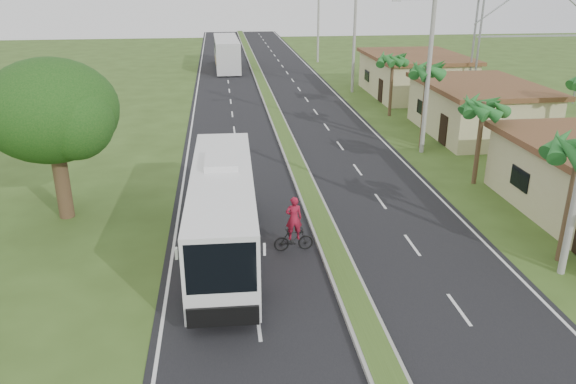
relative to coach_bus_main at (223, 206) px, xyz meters
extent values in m
plane|color=#364D1C|center=(4.52, -5.39, -2.09)|extent=(180.00, 180.00, 0.00)
cube|color=black|center=(4.52, 14.61, -2.08)|extent=(14.00, 160.00, 0.02)
cube|color=gray|center=(4.52, 14.61, -2.00)|extent=(1.20, 160.00, 0.17)
cube|color=#364D1C|center=(4.52, 14.61, -1.91)|extent=(0.95, 160.00, 0.02)
cube|color=silver|center=(-2.18, 14.61, -2.09)|extent=(0.12, 160.00, 0.01)
cube|color=silver|center=(11.22, 14.61, -2.09)|extent=(0.12, 160.00, 0.01)
cube|color=#BFB581|center=(18.52, 16.61, -0.42)|extent=(7.00, 10.00, 3.35)
cube|color=brown|center=(18.52, 16.61, 1.42)|extent=(7.60, 10.60, 0.32)
cube|color=#BFB581|center=(18.52, 30.61, -0.34)|extent=(8.00, 11.00, 3.50)
cube|color=brown|center=(18.52, 30.61, 1.57)|extent=(8.60, 11.60, 0.32)
cylinder|color=#473321|center=(13.52, -2.39, 0.41)|extent=(0.26, 0.26, 5.00)
cylinder|color=#473321|center=(13.92, 6.61, 0.21)|extent=(0.26, 0.26, 4.60)
cylinder|color=#473321|center=(13.32, 13.61, 0.61)|extent=(0.26, 0.26, 5.40)
cylinder|color=#473321|center=(13.82, 22.61, 0.31)|extent=(0.26, 0.26, 4.80)
cylinder|color=#473321|center=(-7.48, 4.61, -0.09)|extent=(0.70, 0.70, 4.00)
ellipsoid|color=#133D10|center=(-7.48, 4.61, 3.11)|extent=(6.00, 6.00, 4.68)
sphere|color=#133D10|center=(-8.88, 5.41, 2.61)|extent=(3.80, 3.80, 3.80)
sphere|color=#133D10|center=(-6.28, 3.61, 2.81)|extent=(3.40, 3.40, 3.40)
cylinder|color=gray|center=(13.02, 12.61, 3.91)|extent=(0.28, 0.28, 12.00)
cylinder|color=gray|center=(13.02, 32.61, 3.41)|extent=(0.28, 0.28, 11.00)
cylinder|color=gray|center=(13.02, 52.61, 3.16)|extent=(0.28, 0.28, 10.50)
cylinder|color=gray|center=(21.52, 24.11, 3.91)|extent=(0.18, 0.18, 12.00)
cylinder|color=gray|center=(21.52, 25.11, 3.91)|extent=(0.18, 0.18, 12.00)
cube|color=gray|center=(26.52, 24.61, 3.91)|extent=(10.00, 0.14, 0.14)
cube|color=white|center=(0.00, -0.05, -0.11)|extent=(2.71, 11.83, 3.09)
cube|color=black|center=(0.01, 0.53, 0.57)|extent=(2.71, 9.48, 1.24)
cube|color=black|center=(-0.13, -5.88, 0.39)|extent=(2.21, 0.19, 1.73)
cube|color=#B30E26|center=(-0.03, -1.23, -0.72)|extent=(2.61, 5.16, 0.54)
cube|color=gold|center=(0.01, 0.24, -0.97)|extent=(2.57, 3.00, 0.25)
cube|color=white|center=(0.02, 1.12, 1.58)|extent=(1.43, 2.39, 0.27)
cylinder|color=black|center=(-1.19, -3.76, -1.58)|extent=(0.34, 1.03, 1.02)
cylinder|color=black|center=(1.03, -3.81, -1.58)|extent=(0.34, 1.03, 1.02)
cylinder|color=black|center=(-1.04, 3.11, -1.58)|extent=(0.34, 1.03, 1.02)
cylinder|color=black|center=(1.18, 3.06, -1.58)|extent=(0.34, 1.03, 1.02)
cube|color=silver|center=(1.10, 48.56, -0.18)|extent=(2.97, 12.62, 3.50)
cube|color=black|center=(1.09, 49.10, 0.87)|extent=(2.96, 9.34, 1.19)
cube|color=orange|center=(1.12, 47.46, -0.85)|extent=(2.90, 6.06, 0.38)
cylinder|color=black|center=(0.00, 43.34, -1.57)|extent=(0.35, 1.05, 1.05)
cylinder|color=black|center=(2.40, 43.39, -1.57)|extent=(0.35, 1.05, 1.05)
cylinder|color=black|center=(-0.19, 53.17, -1.57)|extent=(0.35, 1.05, 1.05)
cylinder|color=black|center=(2.21, 53.22, -1.57)|extent=(0.35, 1.05, 1.05)
imported|color=black|center=(2.89, -0.24, -1.59)|extent=(1.70, 0.54, 1.01)
imported|color=maroon|center=(2.89, -0.24, -0.60)|extent=(0.71, 0.48, 1.89)
camera|label=1|loc=(0.08, -21.24, 8.86)|focal=35.00mm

